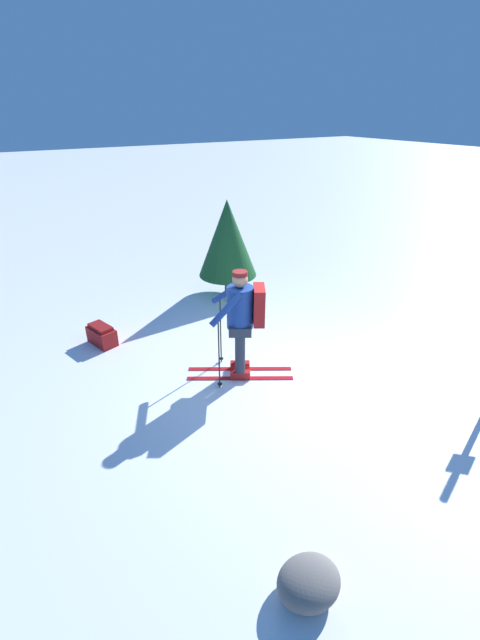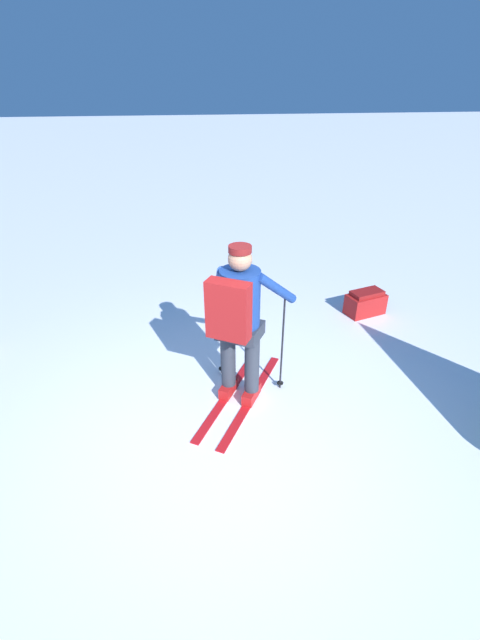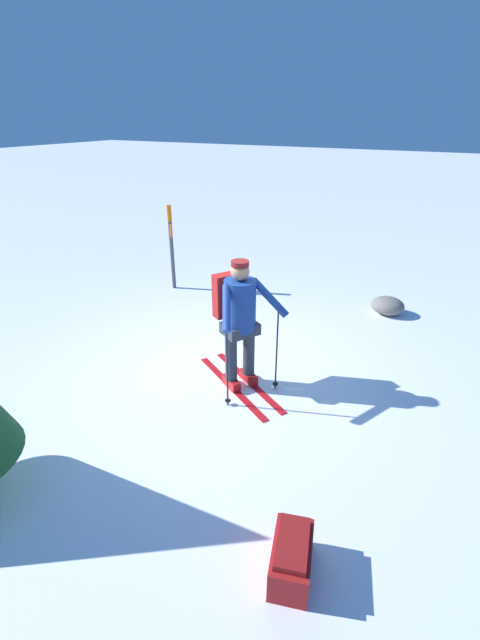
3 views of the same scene
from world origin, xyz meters
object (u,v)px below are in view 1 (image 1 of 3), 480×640
(skier, at_px, (242,317))
(dropped_backpack, at_px, (102,335))
(rock_boulder, at_px, (309,582))
(pine_tree, at_px, (227,239))

(skier, distance_m, dropped_backpack, 2.72)
(rock_boulder, height_order, pine_tree, pine_tree)
(pine_tree, bearing_deg, skier, 63.97)
(pine_tree, bearing_deg, rock_boulder, 65.97)
(skier, distance_m, rock_boulder, 3.47)
(rock_boulder, bearing_deg, dropped_backpack, -86.63)
(rock_boulder, xyz_separation_m, pine_tree, (-2.65, -5.94, 1.09))
(rock_boulder, bearing_deg, pine_tree, -114.03)
(rock_boulder, relative_size, pine_tree, 0.28)
(skier, relative_size, rock_boulder, 2.97)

